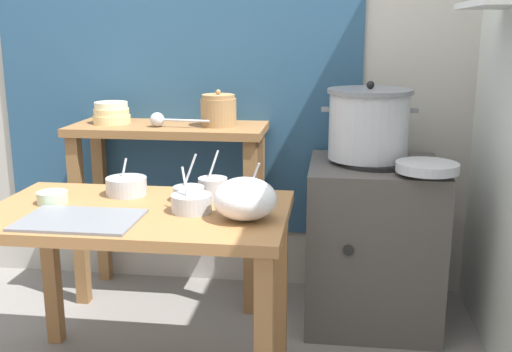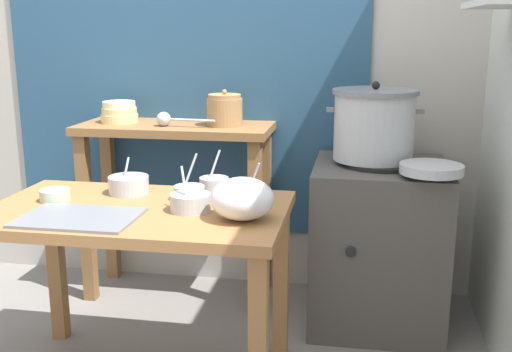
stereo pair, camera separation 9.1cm
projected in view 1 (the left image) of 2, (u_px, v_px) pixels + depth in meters
wall_back at (223, 40)px, 3.11m from camera, size 4.40×0.12×2.60m
prep_table at (139, 237)px, 2.24m from camera, size 1.10×0.66×0.72m
back_shelf_table at (170, 168)px, 3.03m from camera, size 0.96×0.40×0.90m
stove_block at (372, 242)px, 2.85m from camera, size 0.60×0.61×0.78m
steamer_pot at (369, 124)px, 2.74m from camera, size 0.43×0.38×0.35m
clay_pot at (218, 110)px, 2.93m from camera, size 0.17×0.17×0.18m
bowl_stack_enamel at (111, 113)px, 3.02m from camera, size 0.19×0.19×0.11m
ladle at (160, 120)px, 2.91m from camera, size 0.30×0.07×0.07m
serving_tray at (80, 220)px, 2.06m from camera, size 0.40×0.28×0.01m
plastic_bag at (245, 199)px, 2.07m from camera, size 0.22×0.21×0.15m
wide_pan at (427, 167)px, 2.52m from camera, size 0.26×0.26×0.04m
prep_bowl_0 at (189, 193)px, 2.31m from camera, size 0.12×0.12×0.18m
prep_bowl_1 at (126, 185)px, 2.39m from camera, size 0.16×0.16×0.14m
prep_bowl_2 at (213, 185)px, 2.41m from camera, size 0.12×0.12×0.17m
prep_bowl_3 at (52, 197)px, 2.27m from camera, size 0.11×0.11×0.04m
prep_bowl_4 at (251, 194)px, 2.30m from camera, size 0.13×0.13×0.15m
prep_bowl_5 at (191, 202)px, 2.17m from camera, size 0.15×0.15×0.16m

